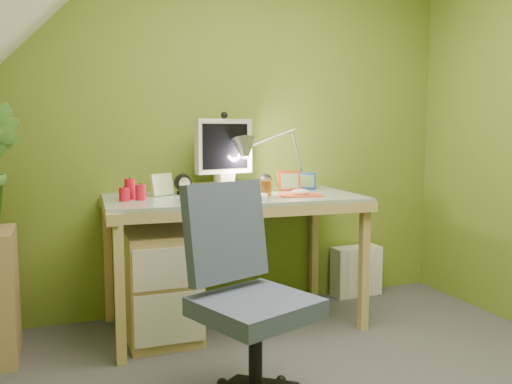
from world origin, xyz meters
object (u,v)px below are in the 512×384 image
object	(u,v)px
desk	(233,261)
desk_lamp	(290,146)
monitor	(224,153)
task_chair	(255,304)
radiator	(356,271)

from	to	relation	value
desk	desk_lamp	distance (m)	0.84
desk	monitor	xyz separation A→B (m)	(-0.00, 0.18, 0.65)
monitor	task_chair	size ratio (longest dim) A/B	0.54
radiator	desk_lamp	bearing A→B (deg)	-173.60
desk	desk_lamp	world-z (taller)	desk_lamp
radiator	task_chair	bearing A→B (deg)	-137.09
desk_lamp	radiator	world-z (taller)	desk_lamp
desk	radiator	xyz separation A→B (m)	(1.02, 0.27, -0.22)
monitor	task_chair	bearing A→B (deg)	-113.30
monitor	task_chair	xyz separation A→B (m)	(-0.22, -1.17, -0.59)
desk_lamp	task_chair	bearing A→B (deg)	-117.94
monitor	task_chair	distance (m)	1.33
desk	radiator	world-z (taller)	desk
desk	desk_lamp	bearing A→B (deg)	24.37
desk_lamp	task_chair	world-z (taller)	desk_lamp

